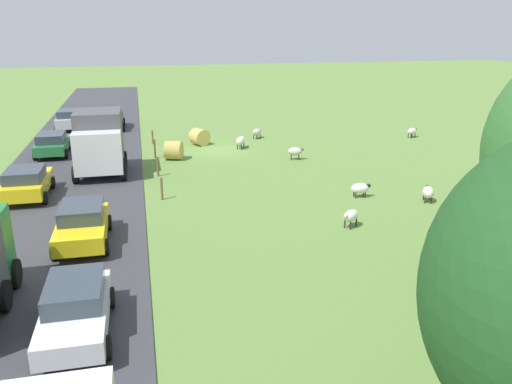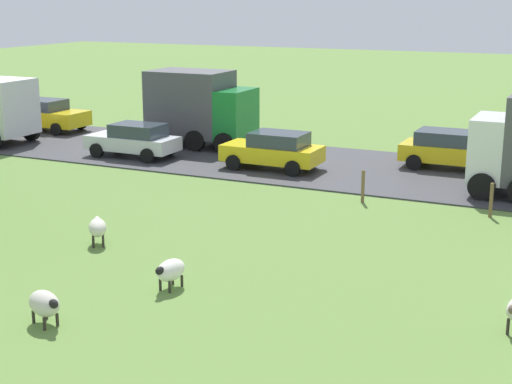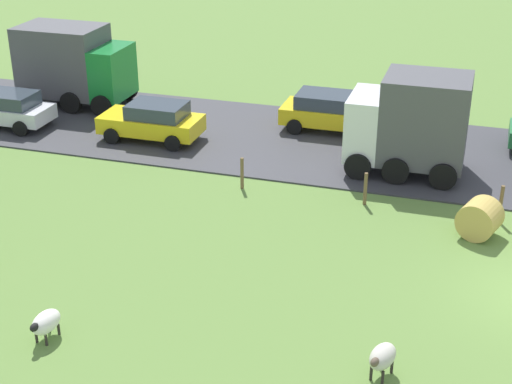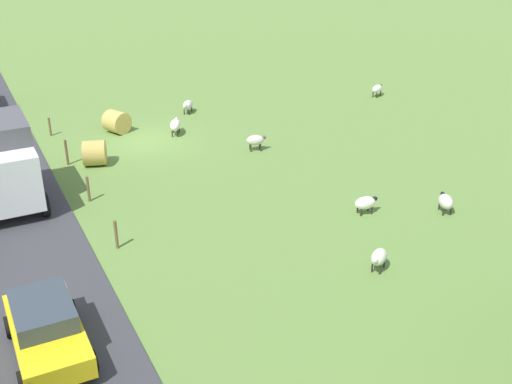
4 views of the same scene
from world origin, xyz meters
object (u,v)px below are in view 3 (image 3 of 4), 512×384
at_px(car_0, 5,108).
at_px(car_2, 153,120).
at_px(sheep_2, 382,357).
at_px(sheep_5, 46,322).
at_px(truck_2, 73,64).
at_px(car_8, 329,111).
at_px(truck_0, 411,122).
at_px(hay_bale_1, 480,219).

xyz_separation_m(car_0, car_2, (0.39, -6.61, 0.02)).
relative_size(sheep_2, sheep_5, 1.02).
distance_m(truck_2, car_8, 11.87).
distance_m(sheep_2, truck_0, 12.19).
distance_m(truck_2, car_0, 3.95).
distance_m(sheep_5, car_0, 16.05).
bearing_deg(sheep_5, truck_2, 26.93).
height_order(hay_bale_1, car_8, car_8).
xyz_separation_m(sheep_2, car_0, (11.84, 17.76, 0.29)).
height_order(hay_bale_1, truck_2, truck_2).
distance_m(sheep_2, hay_bale_1, 7.90).
distance_m(sheep_2, car_0, 21.35).
distance_m(truck_0, truck_2, 15.86).
height_order(sheep_2, sheep_5, sheep_2).
bearing_deg(car_0, sheep_5, -143.01).
xyz_separation_m(sheep_5, hay_bale_1, (8.66, -9.93, 0.12)).
height_order(car_0, car_2, car_2).
xyz_separation_m(sheep_2, truck_2, (15.40, 16.42, 1.38)).
xyz_separation_m(sheep_5, truck_0, (13.05, -7.19, 1.46)).
xyz_separation_m(sheep_5, car_8, (16.44, -3.50, 0.39)).
relative_size(sheep_2, car_8, 0.26).
bearing_deg(truck_2, hay_bale_1, -112.92).
height_order(truck_2, car_2, truck_2).
distance_m(car_0, car_8, 13.65).
bearing_deg(car_8, hay_bale_1, -140.44).
bearing_deg(car_0, hay_bale_1, -101.98).
distance_m(hay_bale_1, car_2, 13.75).
relative_size(sheep_5, truck_0, 0.25).
bearing_deg(truck_2, car_2, -120.99).
bearing_deg(sheep_2, truck_0, 4.31).
bearing_deg(car_8, sheep_5, 167.97).
bearing_deg(hay_bale_1, car_2, 70.69).
distance_m(hay_bale_1, car_8, 10.09).
relative_size(truck_2, car_2, 1.21).
xyz_separation_m(hay_bale_1, car_2, (4.55, 12.97, 0.26)).
relative_size(hay_bale_1, car_8, 0.30).
relative_size(truck_0, car_0, 1.02).
bearing_deg(truck_2, sheep_5, -153.07).
height_order(sheep_2, car_0, car_0).
bearing_deg(sheep_5, sheep_2, -83.13).
bearing_deg(truck_2, car_8, -89.69).
distance_m(truck_0, car_0, 16.89).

